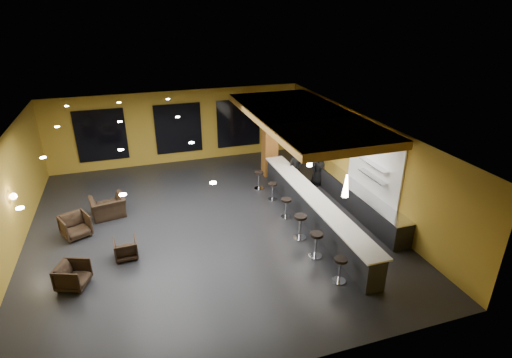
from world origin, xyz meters
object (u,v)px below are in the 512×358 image
object	(u,v)px
bar_counter	(313,210)
bar_stool_1	(316,242)
pendant_2	(283,136)
bar_stool_3	(286,206)
armchair_b	(126,249)
armchair_d	(108,207)
prep_counter	(355,198)
staff_c	(318,168)
staff_a	(295,169)
bar_stool_5	(259,178)
armchair_c	(75,226)
pendant_1	(310,157)
bar_stool_0	(340,267)
bar_stool_4	(272,189)
armchair_a	(73,275)
pendant_0	(346,186)
column	(270,138)
staff_b	(298,164)
bar_stool_2	(300,224)

from	to	relation	value
bar_counter	bar_stool_1	distance (m)	2.11
pendant_2	bar_stool_3	size ratio (longest dim) A/B	0.93
armchair_b	armchair_d	size ratio (longest dim) A/B	0.59
prep_counter	staff_c	bearing A→B (deg)	99.60
staff_a	bar_stool_5	world-z (taller)	staff_a
armchair_c	armchair_d	size ratio (longest dim) A/B	0.73
pendant_1	bar_counter	bearing A→B (deg)	-90.00
armchair_c	staff_a	bearing A→B (deg)	-16.44
prep_counter	bar_stool_0	world-z (taller)	prep_counter
prep_counter	armchair_b	world-z (taller)	prep_counter
prep_counter	bar_stool_4	distance (m)	3.20
armchair_a	armchair_d	distance (m)	3.99
staff_c	bar_stool_0	size ratio (longest dim) A/B	1.96
staff_a	armchair_a	bearing A→B (deg)	-161.19
prep_counter	staff_a	distance (m)	2.85
bar_stool_5	prep_counter	bearing A→B (deg)	-43.23
pendant_0	bar_stool_1	distance (m)	1.99
prep_counter	armchair_d	distance (m)	9.25
column	staff_b	size ratio (longest dim) A/B	2.30
pendant_0	bar_stool_0	distance (m)	2.35
armchair_c	bar_stool_2	xyz separation A→B (m)	(7.14, -2.45, 0.16)
bar_stool_0	bar_stool_1	size ratio (longest dim) A/B	0.94
staff_a	bar_stool_1	xyz separation A→B (m)	(-1.35, -4.85, -0.33)
prep_counter	bar_stool_4	size ratio (longest dim) A/B	8.26
bar_stool_0	bar_stool_3	world-z (taller)	bar_stool_0
bar_stool_1	bar_stool_5	world-z (taller)	bar_stool_1
column	pendant_0	world-z (taller)	column
pendant_0	armchair_c	size ratio (longest dim) A/B	0.81
staff_b	staff_c	xyz separation A→B (m)	(0.63, -0.78, 0.01)
pendant_1	bar_stool_4	xyz separation A→B (m)	(-0.76, 1.63, -1.88)
armchair_b	staff_b	bearing A→B (deg)	-155.11
staff_a	bar_stool_0	world-z (taller)	staff_a
staff_a	armchair_c	bearing A→B (deg)	-178.51
bar_counter	armchair_a	bearing A→B (deg)	-171.58
staff_b	staff_a	bearing A→B (deg)	-104.37
armchair_d	bar_stool_4	size ratio (longest dim) A/B	1.63
pendant_2	bar_stool_1	xyz separation A→B (m)	(-0.82, -4.95, -1.82)
pendant_0	bar_stool_5	bearing A→B (deg)	100.18
staff_a	staff_c	size ratio (longest dim) A/B	1.13
armchair_d	staff_c	bearing A→B (deg)	170.04
bar_counter	prep_counter	world-z (taller)	bar_counter
column	bar_stool_4	world-z (taller)	column
pendant_0	bar_stool_3	world-z (taller)	pendant_0
armchair_c	bar_stool_2	bearing A→B (deg)	-43.90
prep_counter	bar_stool_0	bearing A→B (deg)	-125.76
column	staff_a	distance (m)	1.99
prep_counter	bar_stool_1	xyz separation A→B (m)	(-2.82, -2.45, 0.10)
pendant_2	bar_counter	bearing A→B (deg)	-90.00
pendant_1	armchair_c	distance (m)	8.31
armchair_d	bar_stool_3	distance (m)	6.55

